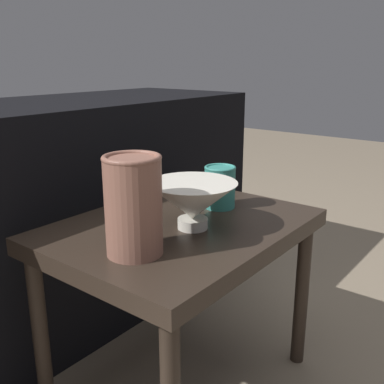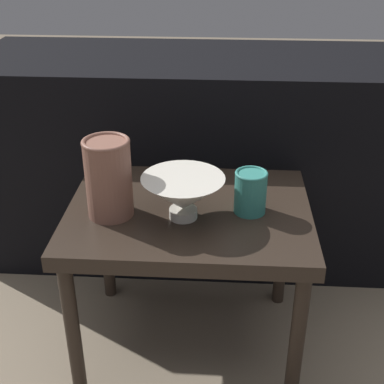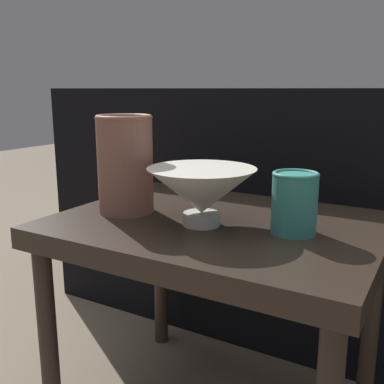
# 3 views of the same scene
# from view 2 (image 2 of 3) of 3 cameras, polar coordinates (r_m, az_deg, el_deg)

# --- Properties ---
(ground_plane) EXTENTS (8.00, 8.00, 0.00)m
(ground_plane) POSITION_cam_2_polar(r_m,az_deg,el_deg) (1.60, -0.29, -15.53)
(ground_plane) COLOR #7F705B
(table) EXTENTS (0.61, 0.46, 0.44)m
(table) POSITION_cam_2_polar(r_m,az_deg,el_deg) (1.36, -0.33, -3.71)
(table) COLOR #2D231C
(table) RESTS_ON ground_plane
(couch_backdrop) EXTENTS (1.44, 0.50, 0.69)m
(couch_backdrop) POSITION_cam_2_polar(r_m,az_deg,el_deg) (1.84, 0.79, 3.83)
(couch_backdrop) COLOR black
(couch_backdrop) RESTS_ON ground_plane
(bowl) EXTENTS (0.20, 0.20, 0.11)m
(bowl) POSITION_cam_2_polar(r_m,az_deg,el_deg) (1.26, -0.96, -0.24)
(bowl) COLOR silver
(bowl) RESTS_ON table
(vase_textured_left) EXTENTS (0.11, 0.11, 0.20)m
(vase_textured_left) POSITION_cam_2_polar(r_m,az_deg,el_deg) (1.27, -8.90, 1.58)
(vase_textured_left) COLOR brown
(vase_textured_left) RESTS_ON table
(vase_colorful_right) EXTENTS (0.08, 0.08, 0.11)m
(vase_colorful_right) POSITION_cam_2_polar(r_m,az_deg,el_deg) (1.30, 6.26, 0.06)
(vase_colorful_right) COLOR teal
(vase_colorful_right) RESTS_ON table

